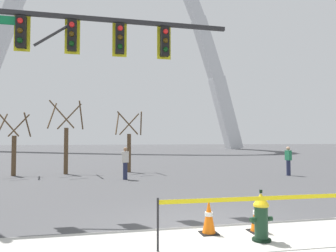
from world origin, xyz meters
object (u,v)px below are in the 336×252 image
(traffic_cone_by_hydrant, at_px, (257,215))
(traffic_signal_gantry, at_px, (57,56))
(fire_hydrant, at_px, (261,217))
(traffic_cone_mid_sidewalk, at_px, (209,217))
(pedestrian_walking_left, at_px, (288,161))
(pedestrian_standing_center, at_px, (125,163))
(monument_arch, at_px, (112,32))

(traffic_cone_by_hydrant, distance_m, traffic_signal_gantry, 6.94)
(fire_hydrant, bearing_deg, traffic_cone_mid_sidewalk, 142.30)
(traffic_cone_mid_sidewalk, relative_size, pedestrian_walking_left, 0.46)
(traffic_signal_gantry, xyz_separation_m, pedestrian_standing_center, (2.52, 6.21, -3.59))
(monument_arch, bearing_deg, traffic_cone_by_hydrant, -89.09)
(monument_arch, distance_m, pedestrian_standing_center, 52.49)
(fire_hydrant, height_order, traffic_signal_gantry, traffic_signal_gantry)
(fire_hydrant, height_order, monument_arch, monument_arch)
(fire_hydrant, xyz_separation_m, traffic_signal_gantry, (-4.32, 3.90, 3.94))
(monument_arch, distance_m, pedestrian_walking_left, 53.22)
(traffic_cone_by_hydrant, xyz_separation_m, traffic_signal_gantry, (-4.54, 3.34, 4.05))
(traffic_cone_by_hydrant, bearing_deg, traffic_signal_gantry, 143.65)
(fire_hydrant, height_order, pedestrian_standing_center, pedestrian_standing_center)
(traffic_cone_mid_sidewalk, relative_size, monument_arch, 0.01)
(monument_arch, height_order, pedestrian_walking_left, monument_arch)
(fire_hydrant, xyz_separation_m, pedestrian_walking_left, (7.13, 9.95, 0.35))
(fire_hydrant, distance_m, pedestrian_walking_left, 12.24)
(traffic_cone_mid_sidewalk, xyz_separation_m, monument_arch, (0.15, 56.82, 23.09))
(traffic_signal_gantry, height_order, monument_arch, monument_arch)
(traffic_cone_mid_sidewalk, distance_m, traffic_signal_gantry, 6.25)
(traffic_cone_by_hydrant, height_order, pedestrian_walking_left, pedestrian_walking_left)
(monument_arch, bearing_deg, pedestrian_walking_left, -80.66)
(fire_hydrant, relative_size, traffic_signal_gantry, 0.13)
(fire_hydrant, distance_m, traffic_cone_mid_sidewalk, 1.07)
(fire_hydrant, height_order, traffic_cone_mid_sidewalk, fire_hydrant)
(traffic_cone_mid_sidewalk, distance_m, pedestrian_walking_left, 12.25)
(traffic_cone_mid_sidewalk, bearing_deg, traffic_cone_by_hydrant, -4.53)
(monument_arch, bearing_deg, traffic_signal_gantry, -93.88)
(traffic_cone_by_hydrant, xyz_separation_m, pedestrian_standing_center, (-2.02, 9.55, 0.46))
(pedestrian_walking_left, distance_m, pedestrian_standing_center, 8.93)
(fire_hydrant, height_order, pedestrian_walking_left, pedestrian_walking_left)
(fire_hydrant, relative_size, traffic_cone_by_hydrant, 1.36)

